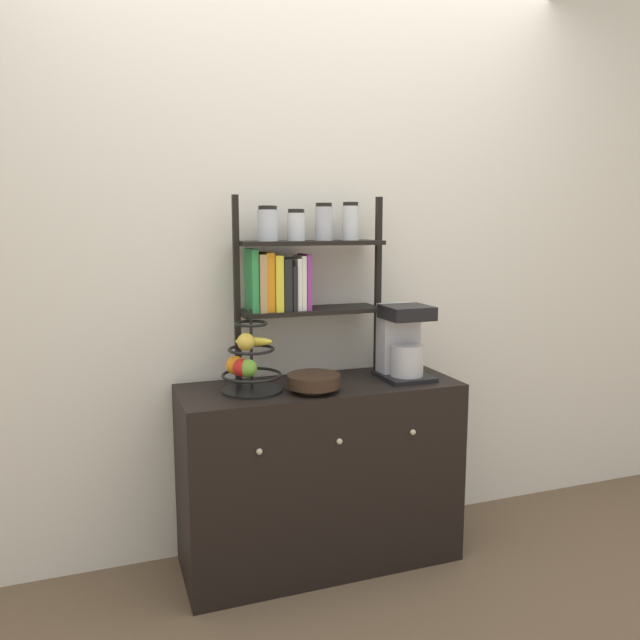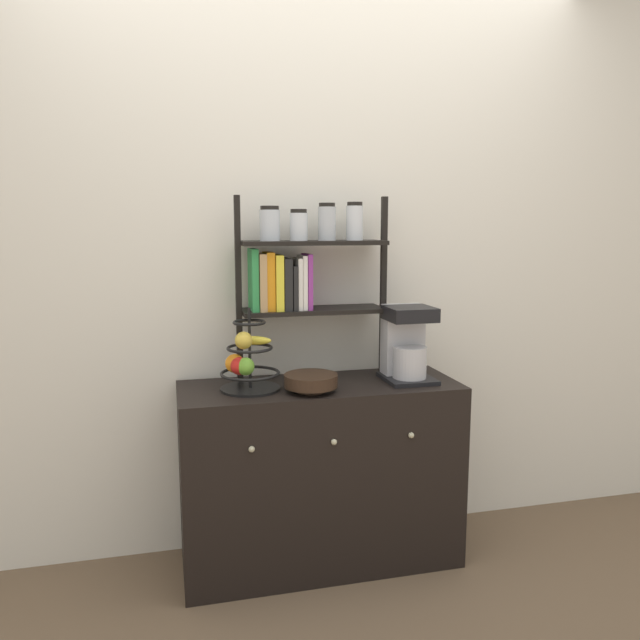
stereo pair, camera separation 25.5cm
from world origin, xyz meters
TOP-DOWN VIEW (x-y plane):
  - ground_plane at (0.00, 0.00)m, footprint 12.00×12.00m
  - wall_back at (0.00, 0.48)m, footprint 7.00×0.05m
  - sideboard at (0.00, 0.22)m, footprint 1.16×0.45m
  - coffee_maker at (0.38, 0.21)m, footprint 0.20×0.23m
  - fruit_stand at (-0.31, 0.20)m, footprint 0.24×0.24m
  - wooden_bowl at (-0.06, 0.12)m, footprint 0.21×0.21m
  - shelf_hutch at (-0.07, 0.34)m, footprint 0.66×0.20m

SIDE VIEW (x-z plane):
  - ground_plane at x=0.00m, z-range 0.00..0.00m
  - sideboard at x=0.00m, z-range 0.00..0.78m
  - wooden_bowl at x=-0.06m, z-range 0.79..0.86m
  - fruit_stand at x=-0.31m, z-range 0.73..1.07m
  - coffee_maker at x=0.38m, z-range 0.78..1.10m
  - shelf_hutch at x=-0.07m, z-range 0.87..1.65m
  - wall_back at x=0.00m, z-range 0.00..2.60m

